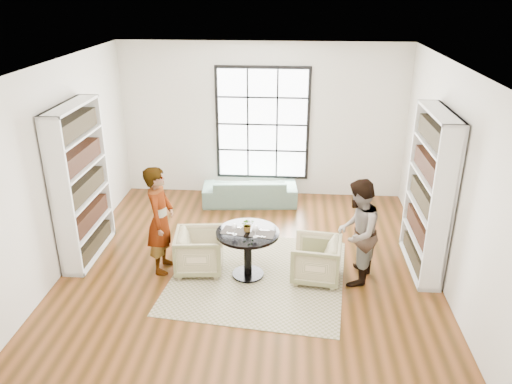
# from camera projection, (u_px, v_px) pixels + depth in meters

# --- Properties ---
(ground) EXTENTS (6.00, 6.00, 0.00)m
(ground) POSITION_uv_depth(u_px,v_px,m) (249.00, 270.00, 7.49)
(ground) COLOR brown
(room_shell) EXTENTS (6.00, 6.01, 6.00)m
(room_shell) POSITION_uv_depth(u_px,v_px,m) (252.00, 179.00, 7.50)
(room_shell) COLOR silver
(room_shell) RESTS_ON ground
(rug) EXTENTS (2.72, 2.72, 0.01)m
(rug) POSITION_uv_depth(u_px,v_px,m) (258.00, 275.00, 7.34)
(rug) COLOR tan
(rug) RESTS_ON ground
(pedestal_table) EXTENTS (0.91, 0.91, 0.72)m
(pedestal_table) POSITION_uv_depth(u_px,v_px,m) (248.00, 244.00, 7.14)
(pedestal_table) COLOR black
(pedestal_table) RESTS_ON ground
(sofa) EXTENTS (1.85, 0.86, 0.53)m
(sofa) POSITION_uv_depth(u_px,v_px,m) (250.00, 190.00, 9.65)
(sofa) COLOR gray
(sofa) RESTS_ON ground
(armchair_left) EXTENTS (0.76, 0.74, 0.63)m
(armchair_left) POSITION_uv_depth(u_px,v_px,m) (199.00, 251.00, 7.36)
(armchair_left) COLOR tan
(armchair_left) RESTS_ON ground
(armchair_right) EXTENTS (0.77, 0.75, 0.63)m
(armchair_right) POSITION_uv_depth(u_px,v_px,m) (316.00, 260.00, 7.15)
(armchair_right) COLOR tan
(armchair_right) RESTS_ON ground
(person_left) EXTENTS (0.40, 0.60, 1.63)m
(person_left) POSITION_uv_depth(u_px,v_px,m) (160.00, 220.00, 7.21)
(person_left) COLOR gray
(person_left) RESTS_ON ground
(person_right) EXTENTS (0.79, 0.90, 1.55)m
(person_right) POSITION_uv_depth(u_px,v_px,m) (357.00, 233.00, 6.93)
(person_right) COLOR gray
(person_right) RESTS_ON ground
(placemat_left) EXTENTS (0.38, 0.32, 0.01)m
(placemat_left) POSITION_uv_depth(u_px,v_px,m) (234.00, 231.00, 7.08)
(placemat_left) COLOR #2A2724
(placemat_left) RESTS_ON pedestal_table
(placemat_right) EXTENTS (0.38, 0.32, 0.01)m
(placemat_right) POSITION_uv_depth(u_px,v_px,m) (262.00, 234.00, 7.00)
(placemat_right) COLOR #2A2724
(placemat_right) RESTS_ON pedestal_table
(cutlery_left) EXTENTS (0.18, 0.24, 0.01)m
(cutlery_left) POSITION_uv_depth(u_px,v_px,m) (234.00, 230.00, 7.08)
(cutlery_left) COLOR silver
(cutlery_left) RESTS_ON placemat_left
(cutlery_right) EXTENTS (0.18, 0.24, 0.01)m
(cutlery_right) POSITION_uv_depth(u_px,v_px,m) (262.00, 233.00, 7.00)
(cutlery_right) COLOR silver
(cutlery_right) RESTS_ON placemat_right
(wine_glass_left) EXTENTS (0.08, 0.08, 0.17)m
(wine_glass_left) POSITION_uv_depth(u_px,v_px,m) (234.00, 227.00, 6.93)
(wine_glass_left) COLOR silver
(wine_glass_left) RESTS_ON pedestal_table
(wine_glass_right) EXTENTS (0.08, 0.08, 0.18)m
(wine_glass_right) POSITION_uv_depth(u_px,v_px,m) (255.00, 229.00, 6.87)
(wine_glass_right) COLOR silver
(wine_glass_right) RESTS_ON pedestal_table
(flower_centerpiece) EXTENTS (0.22, 0.20, 0.20)m
(flower_centerpiece) POSITION_uv_depth(u_px,v_px,m) (248.00, 225.00, 7.05)
(flower_centerpiece) COLOR gray
(flower_centerpiece) RESTS_ON pedestal_table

